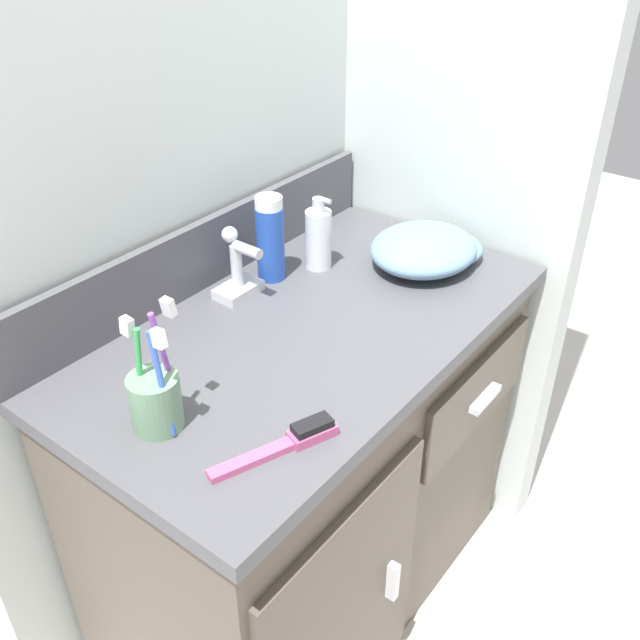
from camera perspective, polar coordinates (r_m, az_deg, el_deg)
The scene contains 11 objects.
ground_plane at distance 1.78m, azimuth -0.69°, elevation -20.37°, with size 6.00×6.00×0.00m, color beige.
wall_back at distance 1.31m, azimuth -12.05°, elevation 17.81°, with size 1.10×0.08×2.20m, color silver.
wall_right at distance 1.53m, azimuth 11.70°, elevation 19.95°, with size 0.08×0.59×2.20m, color silver.
vanity at distance 1.49m, azimuth -0.72°, elevation -11.73°, with size 0.92×0.53×0.73m.
backsplash at distance 1.38m, azimuth -8.97°, elevation 5.40°, with size 0.92×0.02×0.13m.
sink_faucet at distance 1.34m, azimuth -6.59°, elevation 3.80°, with size 0.09×0.09×0.14m.
toothbrush_cup at distance 1.05m, azimuth -13.01°, elevation -6.08°, with size 0.08×0.08×0.20m.
soap_dispenser at distance 1.42m, azimuth -0.13°, elevation 6.59°, with size 0.05×0.06×0.15m.
shaving_cream_can at distance 1.38m, azimuth -4.01°, elevation 6.50°, with size 0.05×0.05×0.17m.
hairbrush at distance 1.02m, azimuth -2.29°, elevation -9.59°, with size 0.19×0.09×0.03m.
hand_towel at distance 1.47m, azimuth 8.73°, elevation 5.68°, with size 0.24×0.21×0.07m.
Camera 1 is at (-0.83, -0.66, 1.43)m, focal length 40.00 mm.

